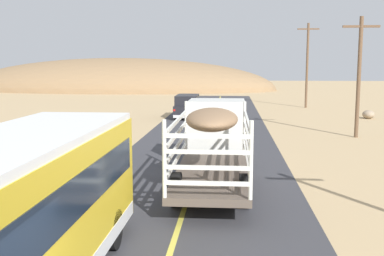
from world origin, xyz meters
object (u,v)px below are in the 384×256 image
boulder_far_horizon (368,114)px  bus (2,226)px  livestock_truck (215,131)px  power_pole_mid (359,73)px  power_pole_far (307,63)px  car_far (187,105)px

boulder_far_horizon → bus: bearing=-115.7°
livestock_truck → power_pole_mid: bearing=51.1°
power_pole_far → bus: bearing=-105.8°
livestock_truck → bus: size_ratio=0.97×
car_far → power_pole_mid: bearing=-39.4°
bus → power_pole_mid: 24.89m
power_pole_mid → car_far: bearing=140.6°
power_pole_far → boulder_far_horizon: power_pole_far is taller
boulder_far_horizon → car_far: bearing=-177.0°
livestock_truck → power_pole_far: bearing=74.4°
bus → power_pole_far: (11.77, 41.53, 2.87)m
bus → boulder_far_horizon: (15.42, 32.01, -1.39)m
power_pole_mid → boulder_far_horizon: power_pole_mid is taller
livestock_truck → car_far: 20.09m
bus → car_far: bus is taller
livestock_truck → power_pole_far: size_ratio=1.12×
car_far → bus: bearing=-90.6°
livestock_truck → boulder_far_horizon: bearing=59.7°
bus → boulder_far_horizon: 35.56m
power_pole_mid → boulder_far_horizon: (3.64, 10.20, -3.62)m
bus → boulder_far_horizon: bus is taller
car_far → boulder_far_horizon: bearing=3.0°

